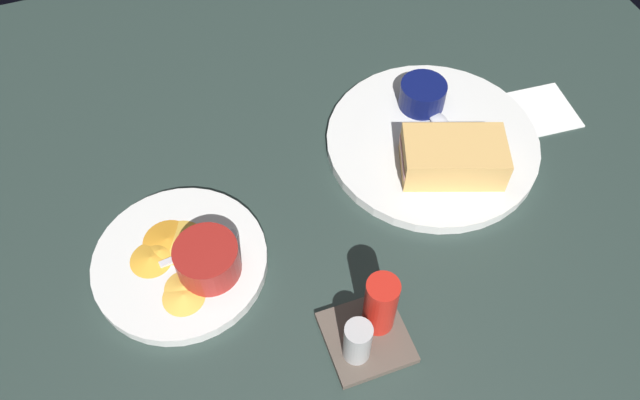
# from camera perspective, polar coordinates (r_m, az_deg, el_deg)

# --- Properties ---
(ground_plane) EXTENTS (1.10, 1.10, 0.03)m
(ground_plane) POSITION_cam_1_polar(r_m,az_deg,el_deg) (0.84, 4.95, 1.13)
(ground_plane) COLOR #283833
(plate_sandwich_main) EXTENTS (0.29, 0.29, 0.02)m
(plate_sandwich_main) POSITION_cam_1_polar(r_m,az_deg,el_deg) (0.87, 10.21, 5.23)
(plate_sandwich_main) COLOR silver
(plate_sandwich_main) RESTS_ON ground_plane
(sandwich_half_near) EXTENTS (0.15, 0.11, 0.05)m
(sandwich_half_near) POSITION_cam_1_polar(r_m,az_deg,el_deg) (0.82, 12.10, 3.87)
(sandwich_half_near) COLOR tan
(sandwich_half_near) RESTS_ON plate_sandwich_main
(ramekin_dark_sauce) EXTENTS (0.06, 0.06, 0.04)m
(ramekin_dark_sauce) POSITION_cam_1_polar(r_m,az_deg,el_deg) (0.89, 9.37, 9.55)
(ramekin_dark_sauce) COLOR #0C144C
(ramekin_dark_sauce) RESTS_ON plate_sandwich_main
(spoon_by_dark_ramekin) EXTENTS (0.04, 0.10, 0.01)m
(spoon_by_dark_ramekin) POSITION_cam_1_polar(r_m,az_deg,el_deg) (0.88, 11.33, 6.66)
(spoon_by_dark_ramekin) COLOR silver
(spoon_by_dark_ramekin) RESTS_ON plate_sandwich_main
(plate_chips_companion) EXTENTS (0.21, 0.21, 0.02)m
(plate_chips_companion) POSITION_cam_1_polar(r_m,az_deg,el_deg) (0.77, -12.65, -5.53)
(plate_chips_companion) COLOR silver
(plate_chips_companion) RESTS_ON ground_plane
(ramekin_light_gravy) EXTENTS (0.07, 0.07, 0.04)m
(ramekin_light_gravy) POSITION_cam_1_polar(r_m,az_deg,el_deg) (0.73, -10.27, -5.33)
(ramekin_light_gravy) COLOR maroon
(ramekin_light_gravy) RESTS_ON plate_chips_companion
(spoon_by_gravy_ramekin) EXTENTS (0.10, 0.03, 0.01)m
(spoon_by_gravy_ramekin) POSITION_cam_1_polar(r_m,az_deg,el_deg) (0.76, -9.61, -3.79)
(spoon_by_gravy_ramekin) COLOR silver
(spoon_by_gravy_ramekin) RESTS_ON plate_chips_companion
(plantain_chip_scatter) EXTENTS (0.11, 0.16, 0.01)m
(plantain_chip_scatter) POSITION_cam_1_polar(r_m,az_deg,el_deg) (0.76, -13.46, -5.17)
(plantain_chip_scatter) COLOR gold
(plantain_chip_scatter) RESTS_ON plate_chips_companion
(condiment_caddy) EXTENTS (0.09, 0.09, 0.10)m
(condiment_caddy) POSITION_cam_1_polar(r_m,az_deg,el_deg) (0.69, 4.66, -11.21)
(condiment_caddy) COLOR brown
(condiment_caddy) RESTS_ON ground_plane
(paper_napkin_folded) EXTENTS (0.12, 0.10, 0.00)m
(paper_napkin_folded) POSITION_cam_1_polar(r_m,az_deg,el_deg) (0.96, 19.10, 7.69)
(paper_napkin_folded) COLOR white
(paper_napkin_folded) RESTS_ON ground_plane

